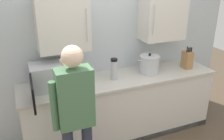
{
  "coord_description": "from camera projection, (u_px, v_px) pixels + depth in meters",
  "views": [
    {
      "loc": [
        -1.26,
        -2.13,
        2.25
      ],
      "look_at": [
        -0.15,
        0.58,
        1.06
      ],
      "focal_mm": 39.26,
      "sensor_mm": 36.0,
      "label": 1
    }
  ],
  "objects": [
    {
      "name": "counter_unit",
      "position": [
        120.0,
        107.0,
        3.49
      ],
      "size": [
        2.7,
        0.66,
        0.91
      ],
      "color": "beige",
      "rests_on": "ground_plane"
    },
    {
      "name": "microwave_oven",
      "position": [
        53.0,
        76.0,
        2.97
      ],
      "size": [
        0.63,
        0.77,
        0.31
      ],
      "color": "#B7BABF",
      "rests_on": "counter_unit"
    },
    {
      "name": "stock_pot",
      "position": [
        149.0,
        64.0,
        3.42
      ],
      "size": [
        0.37,
        0.27,
        0.29
      ],
      "color": "#B7BABF",
      "rests_on": "counter_unit"
    },
    {
      "name": "thermos_flask",
      "position": [
        114.0,
        69.0,
        3.21
      ],
      "size": [
        0.09,
        0.09,
        0.29
      ],
      "color": "#B7BABF",
      "rests_on": "counter_unit"
    },
    {
      "name": "knife_block",
      "position": [
        187.0,
        60.0,
        3.59
      ],
      "size": [
        0.11,
        0.15,
        0.34
      ],
      "color": "#A37547",
      "rests_on": "counter_unit"
    },
    {
      "name": "person_figure",
      "position": [
        75.0,
        111.0,
        2.38
      ],
      "size": [
        0.44,
        0.58,
        1.65
      ],
      "color": "#282D3D",
      "rests_on": "ground_plane"
    },
    {
      "name": "back_wall_tiled",
      "position": [
        112.0,
        33.0,
        3.39
      ],
      "size": [
        3.75,
        0.44,
        2.78
      ],
      "color": "#B2BCC1",
      "rests_on": "ground_plane"
    }
  ]
}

